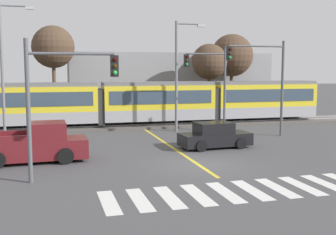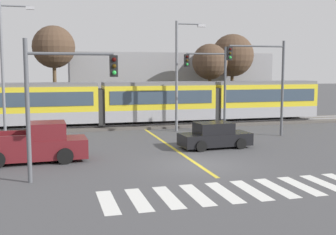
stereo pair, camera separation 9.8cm
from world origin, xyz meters
name	(u,v)px [view 2 (the right image)]	position (x,y,z in m)	size (l,w,h in m)	color
ground_plane	(198,165)	(0.00, 0.00, 0.00)	(200.00, 200.00, 0.00)	#474749
track_bed	(141,125)	(0.00, 14.40, 0.09)	(120.00, 4.00, 0.18)	#56514C
rail_near	(142,125)	(0.00, 13.68, 0.23)	(120.00, 0.08, 0.10)	#939399
rail_far	(139,122)	(0.00, 15.12, 0.23)	(120.00, 0.08, 0.10)	#939399
light_rail_tram	(158,101)	(1.50, 14.39, 2.05)	(28.00, 2.64, 3.43)	#9E9EA3
crosswalk_stripe_0	(108,202)	(-4.95, -4.64, 0.00)	(0.56, 2.80, 0.01)	silver
crosswalk_stripe_1	(139,200)	(-3.85, -4.63, 0.00)	(0.56, 2.80, 0.01)	silver
crosswalk_stripe_2	(168,197)	(-2.75, -4.62, 0.00)	(0.56, 2.80, 0.01)	silver
crosswalk_stripe_3	(197,195)	(-1.65, -4.60, 0.00)	(0.56, 2.80, 0.01)	silver
crosswalk_stripe_4	(224,192)	(-0.55, -4.59, 0.00)	(0.56, 2.80, 0.01)	silver
crosswalk_stripe_5	(251,190)	(0.55, -4.58, 0.00)	(0.56, 2.80, 0.01)	silver
crosswalk_stripe_6	(276,188)	(1.65, -4.56, 0.00)	(0.56, 2.80, 0.01)	silver
crosswalk_stripe_7	(301,186)	(2.75, -4.55, 0.00)	(0.56, 2.80, 0.01)	silver
crosswalk_stripe_8	(325,184)	(3.85, -4.54, 0.00)	(0.56, 2.80, 0.01)	silver
lane_centre_line	(171,147)	(0.00, 4.91, 0.00)	(0.20, 14.98, 0.01)	gold
sedan_crossing	(215,136)	(2.41, 4.03, 0.70)	(4.32, 2.15, 1.52)	black
pickup_truck	(34,145)	(-7.71, 2.81, 0.84)	(5.47, 2.38, 1.98)	maroon
traffic_light_mid_right	(265,73)	(7.20, 7.10, 4.37)	(4.25, 0.38, 6.56)	#515459
traffic_light_far_right	(212,77)	(4.54, 10.16, 4.06)	(3.25, 0.38, 6.27)	#515459
traffic_light_near_left	(60,89)	(-6.44, -1.23, 3.80)	(3.75, 0.38, 5.85)	#515459
street_lamp_west	(5,62)	(-9.85, 11.83, 5.15)	(2.33, 0.28, 9.09)	slate
street_lamp_centre	(179,69)	(2.30, 11.04, 4.65)	(2.29, 0.28, 8.14)	slate
bare_tree_west	(54,47)	(-6.65, 19.88, 6.55)	(3.73, 3.73, 8.45)	brown
bare_tree_east	(210,62)	(7.49, 18.48, 5.29)	(3.35, 3.35, 7.01)	brown
bare_tree_far_east	(232,56)	(10.44, 20.03, 5.97)	(4.19, 4.19, 8.09)	brown
building_backdrop_far	(170,83)	(5.27, 24.76, 3.15)	(21.05, 6.00, 6.29)	gray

